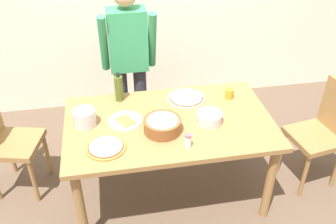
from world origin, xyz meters
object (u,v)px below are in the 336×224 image
at_px(chair_wooden_right, 323,129).
at_px(pizza_cooked_on_tray, 106,147).
at_px(dining_table, 169,130).
at_px(cup_orange, 229,93).
at_px(pizza_raw_on_board, 186,98).
at_px(steel_pot, 85,117).
at_px(olive_oil_bottle, 119,88).
at_px(chair_wooden_left, 5,138).
at_px(popcorn_bowl, 163,124).
at_px(salt_shaker, 188,141).
at_px(mixing_bowl_steel, 209,117).
at_px(person_cook, 129,59).
at_px(plate_with_slice, 125,121).

relative_size(chair_wooden_right, pizza_cooked_on_tray, 3.33).
xyz_separation_m(dining_table, cup_orange, (0.56, 0.24, 0.13)).
height_order(pizza_raw_on_board, steel_pot, steel_pot).
height_order(olive_oil_bottle, steel_pot, olive_oil_bottle).
xyz_separation_m(pizza_cooked_on_tray, cup_orange, (1.05, 0.48, 0.03)).
distance_m(dining_table, pizza_cooked_on_tray, 0.56).
height_order(dining_table, chair_wooden_left, chair_wooden_left).
xyz_separation_m(chair_wooden_left, chair_wooden_right, (2.64, -0.36, 0.00)).
bearing_deg(popcorn_bowl, chair_wooden_left, 161.28).
bearing_deg(salt_shaker, mixing_bowl_steel, 49.36).
bearing_deg(steel_pot, pizza_raw_on_board, 14.53).
bearing_deg(person_cook, salt_shaker, -74.29).
relative_size(person_cook, olive_oil_bottle, 6.33).
bearing_deg(pizza_cooked_on_tray, mixing_bowl_steel, 12.54).
xyz_separation_m(popcorn_bowl, mixing_bowl_steel, (0.37, 0.05, -0.02)).
xyz_separation_m(dining_table, plate_with_slice, (-0.33, 0.05, 0.10)).
height_order(popcorn_bowl, olive_oil_bottle, olive_oil_bottle).
xyz_separation_m(plate_with_slice, steel_pot, (-0.30, 0.01, 0.06)).
distance_m(chair_wooden_left, salt_shaker, 1.56).
distance_m(dining_table, chair_wooden_right, 1.33).
bearing_deg(steel_pot, plate_with_slice, -2.82).
xyz_separation_m(pizza_cooked_on_tray, popcorn_bowl, (0.42, 0.13, 0.05)).
bearing_deg(steel_pot, salt_shaker, -29.11).
xyz_separation_m(chair_wooden_right, plate_with_slice, (-1.65, 0.10, 0.23)).
xyz_separation_m(popcorn_bowl, cup_orange, (0.63, 0.35, -0.02)).
bearing_deg(popcorn_bowl, chair_wooden_right, 2.61).
bearing_deg(chair_wooden_right, dining_table, 177.79).
distance_m(chair_wooden_right, olive_oil_bottle, 1.76).
xyz_separation_m(pizza_cooked_on_tray, steel_pot, (-0.14, 0.31, 0.06)).
relative_size(chair_wooden_left, olive_oil_bottle, 3.71).
distance_m(dining_table, mixing_bowl_steel, 0.33).
xyz_separation_m(dining_table, person_cook, (-0.23, 0.76, 0.27)).
distance_m(chair_wooden_left, chair_wooden_right, 2.66).
bearing_deg(pizza_cooked_on_tray, dining_table, 26.00).
xyz_separation_m(pizza_raw_on_board, olive_oil_bottle, (-0.55, 0.09, 0.10)).
bearing_deg(person_cook, popcorn_bowl, -79.57).
relative_size(person_cook, popcorn_bowl, 5.79).
relative_size(popcorn_bowl, mixing_bowl_steel, 1.40).
distance_m(dining_table, salt_shaker, 0.37).
bearing_deg(person_cook, steel_pot, -120.44).
height_order(chair_wooden_left, pizza_cooked_on_tray, chair_wooden_left).
height_order(person_cook, plate_with_slice, person_cook).
relative_size(pizza_cooked_on_tray, cup_orange, 3.36).
bearing_deg(steel_pot, chair_wooden_right, -3.46).
bearing_deg(dining_table, cup_orange, 23.29).
distance_m(popcorn_bowl, steel_pot, 0.59).
xyz_separation_m(popcorn_bowl, olive_oil_bottle, (-0.28, 0.49, 0.05)).
xyz_separation_m(person_cook, steel_pot, (-0.41, -0.69, -0.11)).
xyz_separation_m(chair_wooden_left, popcorn_bowl, (1.25, -0.42, 0.28)).
bearing_deg(chair_wooden_right, pizza_raw_on_board, 163.42).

